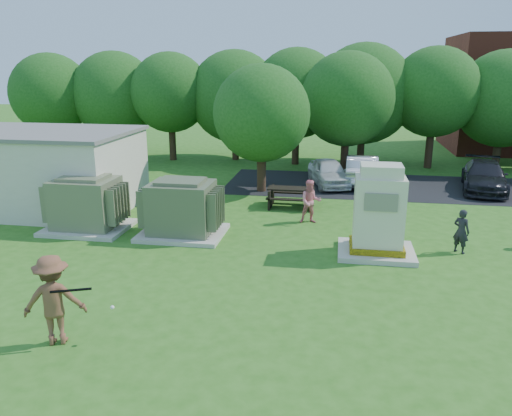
% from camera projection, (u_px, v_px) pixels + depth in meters
% --- Properties ---
extents(ground, '(120.00, 120.00, 0.00)m').
position_uv_depth(ground, '(231.00, 294.00, 13.53)').
color(ground, '#2D6619').
rests_on(ground, ground).
extents(service_building, '(10.00, 5.00, 3.20)m').
position_uv_depth(service_building, '(16.00, 171.00, 21.48)').
color(service_building, beige).
rests_on(service_building, ground).
extents(service_building_roof, '(10.20, 5.20, 0.15)m').
position_uv_depth(service_building_roof, '(11.00, 132.00, 21.02)').
color(service_building_roof, slate).
rests_on(service_building_roof, service_building).
extents(parking_strip, '(20.00, 6.00, 0.01)m').
position_uv_depth(parking_strip, '(424.00, 188.00, 25.19)').
color(parking_strip, '#232326').
rests_on(parking_strip, ground).
extents(transformer_left, '(3.00, 2.40, 2.07)m').
position_uv_depth(transformer_left, '(86.00, 205.00, 18.57)').
color(transformer_left, beige).
rests_on(transformer_left, ground).
extents(transformer_right, '(3.00, 2.40, 2.07)m').
position_uv_depth(transformer_right, '(182.00, 209.00, 17.97)').
color(transformer_right, beige).
rests_on(transformer_right, ground).
extents(generator_cabinet, '(2.46, 2.01, 2.99)m').
position_uv_depth(generator_cabinet, '(378.00, 216.00, 16.04)').
color(generator_cabinet, beige).
rests_on(generator_cabinet, ground).
extents(picnic_table, '(2.00, 1.50, 0.86)m').
position_uv_depth(picnic_table, '(291.00, 195.00, 21.68)').
color(picnic_table, black).
rests_on(picnic_table, ground).
extents(batter, '(1.52, 1.17, 2.07)m').
position_uv_depth(batter, '(54.00, 300.00, 10.92)').
color(batter, brown).
rests_on(batter, ground).
extents(person_by_generator, '(0.65, 0.62, 1.49)m').
position_uv_depth(person_by_generator, '(461.00, 231.00, 16.32)').
color(person_by_generator, black).
rests_on(person_by_generator, ground).
extents(person_at_picnic, '(0.95, 0.80, 1.72)m').
position_uv_depth(person_at_picnic, '(311.00, 202.00, 19.41)').
color(person_at_picnic, pink).
rests_on(person_at_picnic, ground).
extents(car_white, '(2.61, 4.25, 1.35)m').
position_uv_depth(car_white, '(329.00, 172.00, 25.58)').
color(car_white, silver).
rests_on(car_white, ground).
extents(car_silver_a, '(1.73, 4.58, 1.49)m').
position_uv_depth(car_silver_a, '(362.00, 169.00, 25.98)').
color(car_silver_a, '#B2B2B7').
rests_on(car_silver_a, ground).
extents(car_dark, '(2.85, 5.16, 1.42)m').
position_uv_depth(car_dark, '(484.00, 176.00, 24.54)').
color(car_dark, black).
rests_on(car_dark, ground).
extents(batting_equipment, '(1.30, 0.55, 0.58)m').
position_uv_depth(batting_equipment, '(75.00, 293.00, 10.72)').
color(batting_equipment, black).
rests_on(batting_equipment, ground).
extents(tree_row, '(41.30, 13.30, 7.30)m').
position_uv_depth(tree_row, '(326.00, 97.00, 29.63)').
color(tree_row, '#47301E').
rests_on(tree_row, ground).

